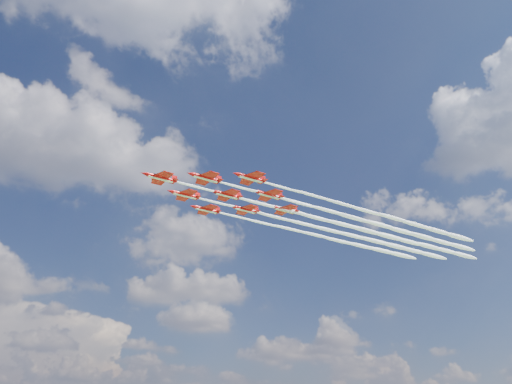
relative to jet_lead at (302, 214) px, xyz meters
The scene contains 9 objects.
jet_lead is the anchor object (origin of this frame).
jet_row2_port 12.17m from the jet_lead, 16.18° to the right, with size 98.87×32.34×2.57m.
jet_row2_starb 12.17m from the jet_lead, 48.58° to the left, with size 98.87×32.34×2.57m.
jet_row3_port 24.34m from the jet_lead, 16.18° to the right, with size 98.87×32.34×2.57m.
jet_row3_centre 20.56m from the jet_lead, 16.20° to the left, with size 98.87×32.34×2.57m.
jet_row3_starb 24.34m from the jet_lead, 48.58° to the left, with size 98.87×32.34×2.57m.
jet_row4_port 31.52m from the jet_lead, ahead, with size 98.87×32.34×2.57m.
jet_row4_starb 31.52m from the jet_lead, 28.14° to the left, with size 98.87×32.34×2.57m.
jet_tail 41.12m from the jet_lead, 16.20° to the left, with size 98.87×32.34×2.57m.
Camera 1 is at (-30.90, -123.51, 26.96)m, focal length 35.00 mm.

